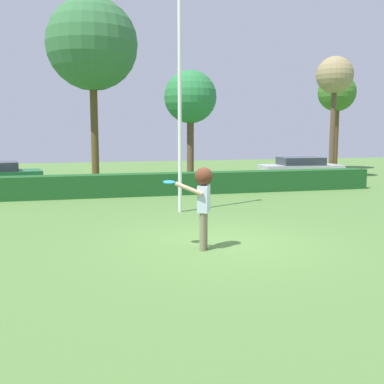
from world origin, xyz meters
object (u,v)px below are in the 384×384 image
willow_tree (337,95)px  oak_tree (92,45)px  lamppost (180,89)px  frisbee (169,182)px  maple_tree (190,98)px  person (203,195)px  parked_car_silver (300,168)px  bare_elm_tree (335,78)px

willow_tree → oak_tree: size_ratio=0.73×
lamppost → oak_tree: (-2.22, 8.77, 2.78)m
frisbee → lamppost: (1.28, 4.40, 2.41)m
frisbee → maple_tree: size_ratio=0.05×
person → oak_tree: 14.69m
parked_car_silver → lamppost: bearing=-137.7°
lamppost → willow_tree: (14.11, 13.71, 1.18)m
lamppost → bare_elm_tree: (10.64, 8.43, 1.59)m
oak_tree → parked_car_silver: bearing=-6.7°
oak_tree → maple_tree: oak_tree is taller
person → willow_tree: (14.71, 18.49, 3.86)m
willow_tree → frisbee: bearing=-130.4°
person → frisbee: 0.82m
person → lamppost: 5.51m
parked_car_silver → frisbee: bearing=-128.7°
frisbee → bare_elm_tree: bare_elm_tree is taller
oak_tree → maple_tree: 5.33m
willow_tree → oak_tree: oak_tree is taller
parked_car_silver → maple_tree: maple_tree is taller
oak_tree → frisbee: bearing=-85.9°
frisbee → lamppost: bearing=73.8°
frisbee → oak_tree: 14.18m
person → willow_tree: willow_tree is taller
bare_elm_tree → oak_tree: 12.92m
willow_tree → bare_elm_tree: (-3.47, -5.28, 0.41)m
person → parked_car_silver: person is taller
frisbee → bare_elm_tree: size_ratio=0.04×
frisbee → willow_tree: willow_tree is taller
person → parked_car_silver: 15.18m
person → parked_car_silver: size_ratio=0.42×
frisbee → person: bearing=-29.2°
person → maple_tree: maple_tree is taller
maple_tree → lamppost: bearing=-106.7°
person → parked_car_silver: (8.87, 12.31, -0.52)m
willow_tree → lamppost: bearing=-135.8°
lamppost → willow_tree: size_ratio=1.10×
oak_tree → maple_tree: bearing=-4.8°
bare_elm_tree → maple_tree: 8.22m
bare_elm_tree → maple_tree: bare_elm_tree is taller
lamppost → maple_tree: size_ratio=1.27×
parked_car_silver → willow_tree: size_ratio=0.67×
oak_tree → person: bearing=-83.2°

